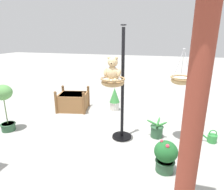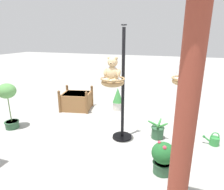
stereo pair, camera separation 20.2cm
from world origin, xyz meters
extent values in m
plane|color=#9E9E99|center=(0.00, 0.00, 0.00)|extent=(40.00, 40.00, 0.00)
cylinder|color=black|center=(-0.20, -0.19, 1.22)|extent=(0.07, 0.07, 2.45)
cylinder|color=black|center=(-0.20, -0.19, 0.02)|extent=(0.44, 0.44, 0.04)
torus|color=black|center=(-0.20, -0.19, 2.49)|extent=(0.12, 0.12, 0.02)
ellipsoid|color=#A37F51|center=(-0.05, 0.06, 1.36)|extent=(0.48, 0.48, 0.17)
torus|color=olive|center=(-0.05, 0.06, 1.44)|extent=(0.51, 0.51, 0.04)
ellipsoid|color=silver|center=(-0.05, 0.06, 1.38)|extent=(0.42, 0.42, 0.14)
cylinder|color=#B7B7BC|center=(0.05, 0.11, 1.62)|extent=(0.21, 0.13, 0.36)
cylinder|color=#B7B7BC|center=(-0.14, 0.11, 1.62)|extent=(0.21, 0.13, 0.36)
cylinder|color=#B7B7BC|center=(-0.05, -0.05, 1.62)|extent=(0.01, 0.23, 0.36)
torus|color=#B7B7BC|center=(-0.05, 0.06, 1.80)|extent=(0.06, 0.06, 0.01)
ellipsoid|color=tan|center=(-0.05, 0.07, 1.54)|extent=(0.26, 0.22, 0.31)
sphere|color=tan|center=(-0.05, 0.07, 1.78)|extent=(0.24, 0.24, 0.20)
ellipsoid|color=#D9B683|center=(-0.05, 0.14, 1.77)|extent=(0.10, 0.09, 0.06)
sphere|color=black|center=(-0.05, 0.17, 1.77)|extent=(0.03, 0.03, 0.03)
sphere|color=tan|center=(-0.12, 0.07, 1.86)|extent=(0.08, 0.08, 0.08)
sphere|color=tan|center=(0.02, 0.07, 1.86)|extent=(0.08, 0.08, 0.08)
ellipsoid|color=tan|center=(-0.18, 0.10, 1.58)|extent=(0.08, 0.15, 0.20)
ellipsoid|color=tan|center=(0.09, 0.10, 1.58)|extent=(0.08, 0.15, 0.20)
ellipsoid|color=tan|center=(-0.12, 0.18, 1.43)|extent=(0.10, 0.18, 0.10)
ellipsoid|color=tan|center=(0.03, 0.18, 1.43)|extent=(0.10, 0.18, 0.10)
ellipsoid|color=tan|center=(-1.40, -0.42, 1.38)|extent=(0.41, 0.41, 0.16)
torus|color=#97794E|center=(-1.40, -0.42, 1.45)|extent=(0.44, 0.44, 0.04)
ellipsoid|color=silver|center=(-1.40, -0.42, 1.40)|extent=(0.36, 0.36, 0.13)
cylinder|color=#B7B7BC|center=(-1.31, -0.37, 1.75)|extent=(0.18, 0.11, 0.59)
cylinder|color=#B7B7BC|center=(-1.48, -0.37, 1.75)|extent=(0.18, 0.11, 0.59)
cylinder|color=#B7B7BC|center=(-1.40, -0.51, 1.75)|extent=(0.01, 0.20, 0.59)
torus|color=#B7B7BC|center=(-1.40, -0.42, 2.04)|extent=(0.06, 0.06, 0.01)
cylinder|color=brown|center=(-1.42, 1.70, 1.40)|extent=(0.23, 0.23, 2.80)
cube|color=olive|center=(1.71, -1.52, 0.26)|extent=(0.98, 0.88, 0.53)
cube|color=#382819|center=(1.71, -1.52, 0.50)|extent=(0.87, 0.77, 0.06)
cylinder|color=brown|center=(1.22, -1.25, 0.31)|extent=(0.08, 0.08, 0.63)
cylinder|color=brown|center=(2.06, -1.08, 0.31)|extent=(0.08, 0.08, 0.63)
cylinder|color=brown|center=(1.37, -1.96, 0.31)|extent=(0.08, 0.08, 0.63)
cylinder|color=brown|center=(2.21, -1.78, 0.31)|extent=(0.08, 0.08, 0.63)
sphere|color=brown|center=(1.22, -1.25, 0.66)|extent=(0.09, 0.09, 0.09)
sphere|color=brown|center=(2.06, -1.08, 0.66)|extent=(0.09, 0.09, 0.09)
sphere|color=brown|center=(1.37, -1.96, 0.66)|extent=(0.09, 0.09, 0.09)
sphere|color=brown|center=(2.21, -1.78, 0.66)|extent=(0.09, 0.09, 0.09)
cylinder|color=#2D5638|center=(-0.98, -0.43, 0.14)|extent=(0.27, 0.27, 0.27)
torus|color=#294E32|center=(-0.98, -0.43, 0.26)|extent=(0.31, 0.31, 0.03)
cylinder|color=#382819|center=(-0.98, -0.43, 0.26)|extent=(0.24, 0.24, 0.03)
ellipsoid|color=#38843D|center=(-0.85, -0.43, 0.35)|extent=(0.26, 0.05, 0.14)
ellipsoid|color=#38843D|center=(-0.98, -0.32, 0.34)|extent=(0.05, 0.25, 0.18)
ellipsoid|color=#38843D|center=(-1.09, -0.42, 0.34)|extent=(0.25, 0.08, 0.19)
ellipsoid|color=#38843D|center=(-1.00, -0.55, 0.35)|extent=(0.10, 0.26, 0.16)
cylinder|color=beige|center=(0.43, -1.86, 0.13)|extent=(0.29, 0.29, 0.26)
torus|color=#BCB7AE|center=(0.43, -1.86, 0.25)|extent=(0.32, 0.32, 0.03)
cylinder|color=#382819|center=(0.43, -1.86, 0.24)|extent=(0.25, 0.25, 0.03)
cone|color=#38843D|center=(0.43, -1.86, 0.49)|extent=(0.32, 0.32, 0.47)
cylinder|color=#2D5638|center=(-1.19, 0.76, 0.10)|extent=(0.31, 0.31, 0.21)
torus|color=#294E32|center=(-1.19, 0.76, 0.20)|extent=(0.34, 0.34, 0.03)
cylinder|color=#382819|center=(-1.19, 0.76, 0.19)|extent=(0.27, 0.27, 0.03)
ellipsoid|color=#1E5B28|center=(-1.19, 0.76, 0.39)|extent=(0.40, 0.40, 0.36)
sphere|color=#E0384C|center=(-1.11, 0.74, 0.56)|extent=(0.05, 0.05, 0.05)
sphere|color=#E0384C|center=(-1.21, 0.86, 0.55)|extent=(0.06, 0.06, 0.06)
cylinder|color=#2D5638|center=(2.62, 0.25, 0.09)|extent=(0.32, 0.32, 0.18)
torus|color=#294E32|center=(2.62, 0.25, 0.17)|extent=(0.36, 0.36, 0.03)
cylinder|color=#382819|center=(2.62, 0.25, 0.17)|extent=(0.28, 0.28, 0.03)
cylinder|color=#4C6B38|center=(2.62, 0.25, 0.50)|extent=(0.02, 0.02, 0.63)
ellipsoid|color=#56934C|center=(2.62, 0.25, 0.99)|extent=(0.44, 0.44, 0.37)
cylinder|color=#338C3F|center=(-2.19, -0.53, 0.09)|extent=(0.20, 0.20, 0.18)
cylinder|color=#338C3F|center=(-2.04, -0.53, 0.11)|extent=(0.17, 0.04, 0.14)
sphere|color=#287033|center=(-1.97, -0.53, 0.16)|extent=(0.06, 0.06, 0.06)
torus|color=#338C3F|center=(-2.19, -0.53, 0.22)|extent=(0.16, 0.02, 0.16)
camera|label=1|loc=(-1.11, 3.82, 2.28)|focal=31.38mm
camera|label=2|loc=(-1.30, 3.76, 2.28)|focal=31.38mm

